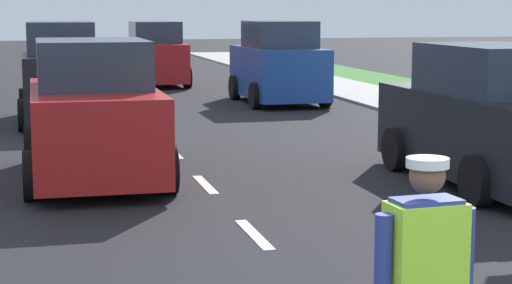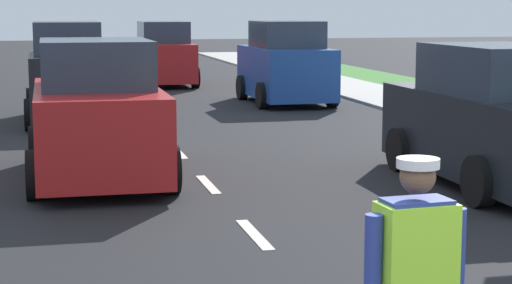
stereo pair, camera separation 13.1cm
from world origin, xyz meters
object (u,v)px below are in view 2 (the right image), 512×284
(car_oncoming_second, at_px, (68,76))
(road_worker, at_px, (418,277))
(car_oncoming_lead, at_px, (97,115))
(car_parked_curbside, at_px, (493,120))
(car_parked_far, at_px, (286,65))
(car_outgoing_far, at_px, (163,56))

(car_oncoming_second, bearing_deg, road_worker, -83.81)
(road_worker, relative_size, car_oncoming_lead, 0.41)
(car_oncoming_lead, distance_m, car_parked_curbside, 5.81)
(road_worker, xyz_separation_m, car_parked_far, (4.10, 18.47, 0.09))
(car_parked_far, distance_m, car_outgoing_far, 6.85)
(car_oncoming_lead, xyz_separation_m, car_outgoing_far, (3.08, 16.29, 0.01))
(car_oncoming_lead, relative_size, car_oncoming_second, 0.99)
(car_parked_far, bearing_deg, car_parked_curbside, -90.02)
(road_worker, xyz_separation_m, car_parked_curbside, (4.10, 6.85, 0.01))
(car_parked_curbside, relative_size, car_oncoming_second, 1.06)
(car_oncoming_lead, height_order, car_oncoming_second, car_oncoming_second)
(car_oncoming_second, bearing_deg, car_oncoming_lead, -87.98)
(car_oncoming_lead, bearing_deg, car_outgoing_far, 79.30)
(road_worker, distance_m, car_parked_far, 18.92)
(car_parked_far, relative_size, car_oncoming_second, 0.95)
(car_oncoming_lead, xyz_separation_m, car_parked_curbside, (5.55, -1.72, -0.03))
(car_parked_far, relative_size, car_parked_curbside, 0.90)
(road_worker, height_order, car_parked_curbside, car_parked_curbside)
(car_outgoing_far, relative_size, car_oncoming_second, 0.96)
(car_outgoing_far, bearing_deg, road_worker, -93.75)
(car_parked_far, bearing_deg, car_oncoming_second, -154.23)
(road_worker, xyz_separation_m, car_oncoming_second, (-1.70, 15.67, 0.11))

